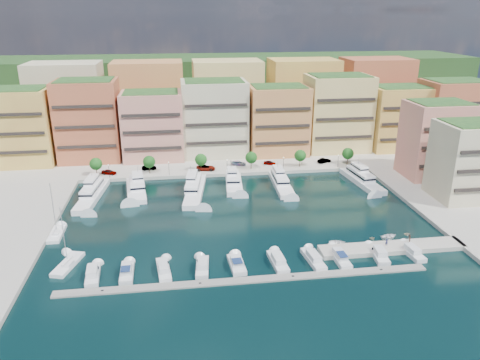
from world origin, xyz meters
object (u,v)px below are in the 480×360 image
(tree_5, at_px, (348,154))
(cruiser_1, at_px, (127,272))
(cruiser_6, at_px, (313,259))
(cruiser_9, at_px, (411,252))
(car_3, at_px, (238,163))
(tender_2, at_px, (389,236))
(lamppost_0, at_px, (109,169))
(cruiser_0, at_px, (93,275))
(yacht_4, at_px, (281,182))
(car_1, at_px, (149,167))
(cruiser_4, at_px, (237,265))
(car_0, at_px, (109,172))
(car_2, at_px, (206,168))
(cruiser_5, at_px, (278,262))
(tender_0, at_px, (337,242))
(yacht_1, at_px, (136,188))
(person_1, at_px, (409,238))
(tree_4, at_px, (300,156))
(tree_3, at_px, (251,158))
(cruiser_7, at_px, (339,257))
(cruiser_3, at_px, (202,267))
(person_0, at_px, (387,242))
(cruiser_8, at_px, (379,255))
(sailboat_1, at_px, (57,235))
(lamppost_4, at_px, (338,159))
(yacht_6, at_px, (361,179))
(yacht_0, at_px, (92,193))
(yacht_2, at_px, (195,188))
(tender_1, at_px, (372,238))
(yacht_3, at_px, (234,182))
(tree_1, at_px, (149,162))
(tree_0, at_px, (96,164))
(lamppost_1, at_px, (169,166))
(sailboat_0, at_px, (68,265))
(cruiser_2, at_px, (164,270))
(lamppost_3, at_px, (284,161))
(car_5, at_px, (324,161))

(tree_5, xyz_separation_m, cruiser_1, (-66.01, -58.10, -4.17))
(cruiser_6, distance_m, cruiser_9, 21.46)
(car_3, bearing_deg, tender_2, -146.39)
(lamppost_0, xyz_separation_m, cruiser_0, (3.50, -55.79, -3.28))
(yacht_4, relative_size, car_1, 4.53)
(cruiser_4, relative_size, car_0, 1.69)
(yacht_4, relative_size, car_2, 3.42)
(cruiser_5, relative_size, tender_0, 2.37)
(tender_2, bearing_deg, yacht_1, 41.88)
(car_3, relative_size, person_1, 2.88)
(tree_4, relative_size, cruiser_5, 0.65)
(tree_3, xyz_separation_m, cruiser_7, (9.21, -58.12, -4.17))
(cruiser_3, xyz_separation_m, person_0, (39.94, 2.82, 1.27))
(cruiser_8, relative_size, sailboat_1, 0.62)
(lamppost_4, height_order, cruiser_8, lamppost_4)
(yacht_6, distance_m, car_2, 48.08)
(yacht_0, bearing_deg, yacht_2, -0.59)
(car_0, bearing_deg, tree_4, -70.98)
(sailboat_1, relative_size, tender_1, 9.78)
(car_2, bearing_deg, cruiser_6, -156.98)
(car_2, bearing_deg, sailboat_1, 142.40)
(person_0, bearing_deg, cruiser_1, 46.47)
(cruiser_3, bearing_deg, sailboat_1, 149.03)
(yacht_3, height_order, sailboat_1, sailboat_1)
(tree_1, distance_m, yacht_1, 13.98)
(tree_0, relative_size, yacht_4, 0.27)
(cruiser_1, xyz_separation_m, cruiser_8, (51.87, 0.02, -0.02))
(lamppost_1, distance_m, yacht_3, 21.37)
(lamppost_0, distance_m, person_1, 87.52)
(cruiser_7, distance_m, sailboat_0, 55.62)
(yacht_3, height_order, cruiser_3, yacht_3)
(yacht_2, height_order, cruiser_8, yacht_2)
(car_1, bearing_deg, cruiser_2, -179.16)
(person_1, bearing_deg, cruiser_1, -39.25)
(cruiser_2, distance_m, cruiser_5, 23.10)
(person_1, bearing_deg, car_1, -87.39)
(cruiser_6, relative_size, cruiser_9, 1.12)
(tree_1, distance_m, cruiser_6, 68.31)
(lamppost_3, distance_m, car_1, 42.84)
(yacht_1, xyz_separation_m, cruiser_6, (38.97, -45.01, -0.54))
(tree_5, bearing_deg, tree_4, 180.00)
(lamppost_1, bearing_deg, tree_0, 174.03)
(car_5, bearing_deg, cruiser_8, 153.08)
(cruiser_6, bearing_deg, lamppost_1, 118.01)
(tender_1, bearing_deg, cruiser_9, -141.75)
(lamppost_0, relative_size, cruiser_3, 0.52)
(car_3, bearing_deg, tree_5, -89.88)
(yacht_0, xyz_separation_m, cruiser_1, (13.03, -42.76, -0.64))
(yacht_2, bearing_deg, car_2, 75.42)
(car_1, bearing_deg, lamppost_1, -136.56)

